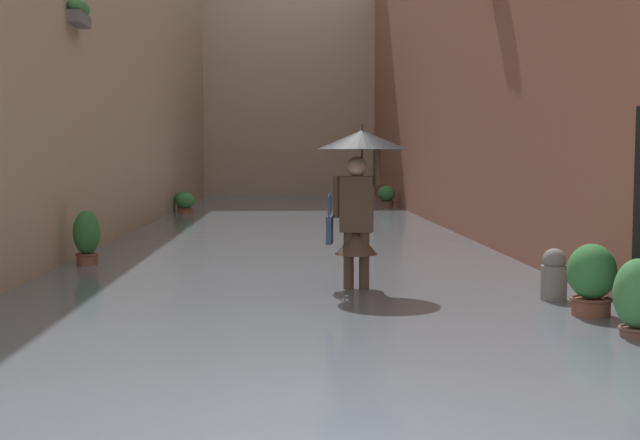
# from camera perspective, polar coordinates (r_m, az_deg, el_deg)

# --- Properties ---
(ground_plane) EXTENTS (68.44, 68.44, 0.00)m
(ground_plane) POSITION_cam_1_polar(r_m,az_deg,el_deg) (17.83, -1.97, -1.08)
(ground_plane) COLOR slate
(flood_water) EXTENTS (7.37, 33.38, 0.19)m
(flood_water) POSITION_cam_1_polar(r_m,az_deg,el_deg) (17.82, -1.97, -0.77)
(flood_water) COLOR slate
(flood_water) RESTS_ON ground_plane
(building_facade_left) EXTENTS (2.04, 31.38, 8.26)m
(building_facade_left) POSITION_cam_1_polar(r_m,az_deg,el_deg) (18.42, 11.42, 11.89)
(building_facade_left) COLOR #935642
(building_facade_left) RESTS_ON ground_plane
(building_facade_right) EXTENTS (2.04, 31.38, 9.60)m
(building_facade_right) POSITION_cam_1_polar(r_m,az_deg,el_deg) (18.46, -15.52, 13.90)
(building_facade_right) COLOR tan
(building_facade_right) RESTS_ON ground_plane
(building_facade_far) EXTENTS (10.17, 1.80, 12.48)m
(building_facade_far) POSITION_cam_1_polar(r_m,az_deg,el_deg) (32.65, -2.19, 12.41)
(building_facade_far) COLOR tan
(building_facade_far) RESTS_ON ground_plane
(person_wading) EXTENTS (1.06, 1.06, 2.09)m
(person_wading) POSITION_cam_1_polar(r_m,az_deg,el_deg) (9.35, 2.77, 3.06)
(person_wading) COLOR #4C4233
(person_wading) RESTS_ON ground_plane
(potted_plant_far_right) EXTENTS (0.37, 0.37, 0.97)m
(potted_plant_far_right) POSITION_cam_1_polar(r_m,az_deg,el_deg) (11.96, -16.01, -1.43)
(potted_plant_far_right) COLOR brown
(potted_plant_far_right) RESTS_ON ground_plane
(potted_plant_mid_left) EXTENTS (0.41, 0.41, 0.86)m
(potted_plant_mid_left) POSITION_cam_1_polar(r_m,az_deg,el_deg) (7.44, 21.36, -5.42)
(potted_plant_mid_left) COLOR brown
(potted_plant_mid_left) RESTS_ON ground_plane
(potted_plant_far_left) EXTENTS (0.47, 0.47, 0.89)m
(potted_plant_far_left) POSITION_cam_1_polar(r_m,az_deg,el_deg) (8.27, 18.47, -4.35)
(potted_plant_far_left) COLOR brown
(potted_plant_far_left) RESTS_ON ground_plane
(potted_plant_near_left) EXTENTS (0.51, 0.51, 0.85)m
(potted_plant_near_left) POSITION_cam_1_polar(r_m,az_deg,el_deg) (24.47, 4.68, 1.51)
(potted_plant_near_left) COLOR brown
(potted_plant_near_left) RESTS_ON ground_plane
(potted_plant_near_right) EXTENTS (0.49, 0.49, 0.76)m
(potted_plant_near_right) POSITION_cam_1_polar(r_m,az_deg,el_deg) (22.20, -9.41, 1.02)
(potted_plant_near_right) COLOR brown
(potted_plant_near_right) RESTS_ON ground_plane
(potted_plant_mid_right) EXTENTS (0.55, 0.55, 0.74)m
(potted_plant_mid_right) POSITION_cam_1_polar(r_m,az_deg,el_deg) (23.27, -9.50, 1.22)
(potted_plant_mid_right) COLOR brown
(potted_plant_mid_right) RESTS_ON ground_plane
(mooring_bollard) EXTENTS (0.28, 0.28, 0.75)m
(mooring_bollard) POSITION_cam_1_polar(r_m,az_deg,el_deg) (9.06, 16.04, -4.28)
(mooring_bollard) COLOR gray
(mooring_bollard) RESTS_ON ground_plane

